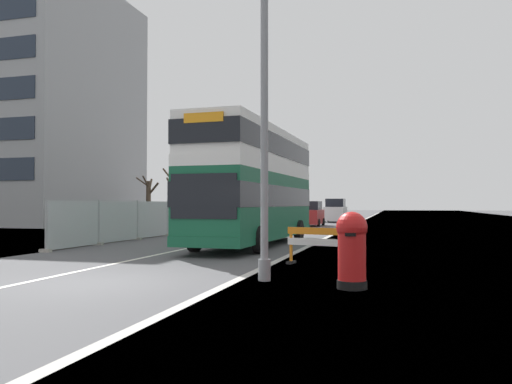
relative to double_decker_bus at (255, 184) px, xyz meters
name	(u,v)px	position (x,y,z in m)	size (l,w,h in m)	color
ground	(125,285)	(0.00, -10.74, -2.68)	(140.00, 280.00, 0.10)	#4C4C4F
double_decker_bus	(255,184)	(0.00, 0.00, 0.00)	(3.04, 11.32, 4.95)	#145638
lamppost_foreground	(264,99)	(2.94, -9.57, 1.60)	(0.29, 0.70, 8.95)	gray
red_pillar_postbox	(352,246)	(4.99, -10.15, -1.75)	(0.66, 0.66, 1.62)	black
roadworks_barrier	(317,241)	(3.66, -6.31, -1.94)	(1.84, 0.84, 1.09)	orange
construction_site_fence	(191,217)	(-6.56, 8.51, -1.69)	(0.44, 27.40, 1.97)	#A8AAAD
car_oncoming_near	(310,214)	(-0.90, 19.77, -1.69)	(1.95, 4.10, 2.01)	maroon
car_receding_mid	(336,211)	(0.04, 29.29, -1.56)	(2.07, 4.36, 2.30)	silver
bare_tree_far_verge_near	(149,199)	(-15.30, 19.58, -0.44)	(2.51, 2.35, 4.25)	#4C3D2D
bare_tree_far_verge_mid	(174,194)	(-15.22, 24.73, 0.18)	(2.82, 3.01, 5.35)	#4C3D2D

